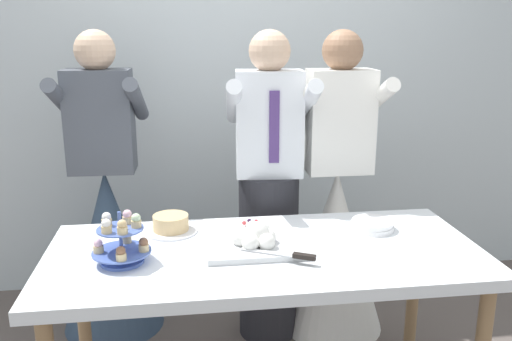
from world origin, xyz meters
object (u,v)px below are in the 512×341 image
main_cake_tray (256,239)px  person_groom (269,206)px  cupcake_stand (121,241)px  round_cake (171,225)px  person_bride (335,230)px  plate_stack (372,225)px  person_guest (108,230)px  dessert_table (265,266)px

main_cake_tray → person_groom: bearing=76.1°
cupcake_stand → round_cake: size_ratio=0.96×
person_bride → plate_stack: bearing=-87.0°
cupcake_stand → main_cake_tray: 0.54m
person_bride → cupcake_stand: bearing=-146.6°
person_groom → person_guest: bearing=167.7°
cupcake_stand → person_groom: person_groom is taller
cupcake_stand → main_cake_tray: (0.54, 0.07, -0.05)m
round_cake → cupcake_stand: bearing=-120.9°
round_cake → person_groom: (0.51, 0.38, -0.06)m
plate_stack → person_bride: (-0.03, 0.49, -0.21)m
plate_stack → person_guest: person_guest is taller
cupcake_stand → person_bride: size_ratio=0.14×
main_cake_tray → plate_stack: size_ratio=2.16×
cupcake_stand → main_cake_tray: size_ratio=0.55×
person_guest → main_cake_tray: bearing=-48.5°
cupcake_stand → person_groom: (0.69, 0.69, -0.12)m
dessert_table → plate_stack: 0.55m
round_cake → dessert_table: bearing=-32.8°
plate_stack → person_groom: 0.63m
cupcake_stand → plate_stack: bearing=10.9°
cupcake_stand → person_bride: 1.31m
plate_stack → person_groom: person_groom is taller
cupcake_stand → person_groom: bearing=45.0°
main_cake_tray → round_cake: 0.42m
person_bride → main_cake_tray: bearing=-130.0°
person_groom → person_bride: (0.38, 0.01, -0.16)m
plate_stack → round_cake: (-0.91, 0.10, 0.01)m
dessert_table → cupcake_stand: size_ratio=7.83×
plate_stack → round_cake: round_cake is taller
dessert_table → plate_stack: bearing=16.8°
main_cake_tray → person_guest: (-0.72, 0.81, -0.23)m
round_cake → person_bride: (0.88, 0.40, -0.23)m
person_groom → person_bride: bearing=2.1°
round_cake → person_guest: (-0.36, 0.57, -0.23)m
plate_stack → person_bride: 0.54m
plate_stack → person_guest: size_ratio=0.12×
dessert_table → cupcake_stand: cupcake_stand is taller
dessert_table → main_cake_tray: bearing=154.2°
dessert_table → round_cake: round_cake is taller
dessert_table → plate_stack: plate_stack is taller
dessert_table → cupcake_stand: (-0.57, -0.05, 0.16)m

